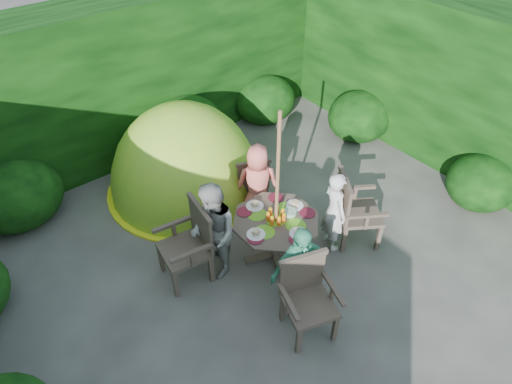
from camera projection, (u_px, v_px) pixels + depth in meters
ground at (286, 282)px, 5.77m from camera, size 60.00×60.00×0.00m
hedge_enclosure at (221, 154)px, 5.77m from camera, size 9.00×9.00×2.50m
patio_table at (276, 226)px, 5.76m from camera, size 1.48×1.48×0.79m
parasol_pole at (277, 193)px, 5.41m from camera, size 0.06×0.06×2.20m
garden_chair_right at (354, 209)px, 6.02m from camera, size 0.78×0.80×1.02m
garden_chair_left at (190, 243)px, 5.54m from camera, size 0.63×0.68×1.02m
garden_chair_back at (251, 180)px, 6.64m from camera, size 0.65×0.62×0.85m
garden_chair_front at (307, 296)px, 4.98m from camera, size 0.70×0.66×0.96m
child_right at (334, 211)px, 5.91m from camera, size 0.39×0.50×1.19m
child_left at (213, 232)px, 5.51m from camera, size 0.69×0.78×1.35m
child_back at (258, 184)px, 6.31m from camera, size 0.71×0.67×1.23m
child_front at (298, 269)px, 5.13m from camera, size 0.76×0.41×1.23m
dome_tent at (188, 188)px, 7.22m from camera, size 2.49×2.49×2.83m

